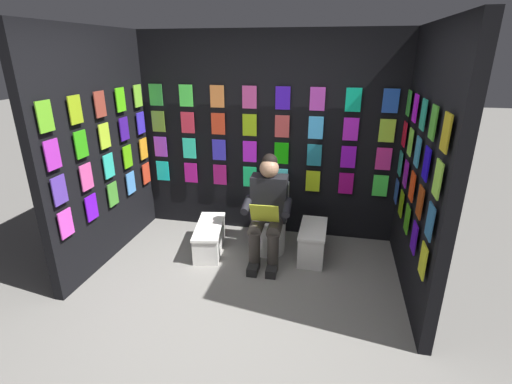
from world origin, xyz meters
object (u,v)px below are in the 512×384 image
(comic_longbox_near, at_px, (312,242))
(person_reading, at_px, (268,209))
(toilet, at_px, (270,223))
(comic_longbox_far, at_px, (210,237))

(comic_longbox_near, bearing_deg, person_reading, 13.06)
(toilet, bearing_deg, person_reading, 89.71)
(comic_longbox_near, bearing_deg, toilet, -12.08)
(comic_longbox_near, relative_size, comic_longbox_far, 0.77)
(person_reading, height_order, comic_longbox_near, person_reading)
(person_reading, distance_m, comic_longbox_near, 0.66)
(person_reading, relative_size, comic_longbox_far, 1.48)
(comic_longbox_near, xyz_separation_m, comic_longbox_far, (1.20, 0.09, -0.03))
(toilet, xyz_separation_m, person_reading, (-0.01, 0.23, 0.27))
(comic_longbox_near, distance_m, comic_longbox_far, 1.20)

